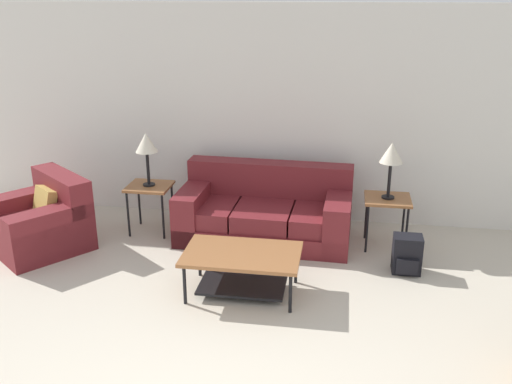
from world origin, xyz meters
name	(u,v)px	position (x,y,z in m)	size (l,w,h in m)	color
wall_back	(279,115)	(0.00, 4.42, 1.30)	(8.74, 0.06, 2.60)	silver
couch	(265,213)	(-0.06, 3.75, 0.29)	(1.98, 1.02, 0.82)	maroon
armchair	(41,222)	(-2.49, 3.11, 0.29)	(1.33, 1.32, 0.80)	maroon
coffee_table	(242,263)	(-0.10, 2.43, 0.32)	(1.09, 0.67, 0.43)	#935B33
side_table_left	(149,191)	(-1.42, 3.70, 0.51)	(0.50, 0.45, 0.58)	#935B33
side_table_right	(387,204)	(1.30, 3.70, 0.51)	(0.50, 0.45, 0.58)	#935B33
table_lamp_left	(146,144)	(-1.42, 3.70, 1.07)	(0.25, 0.25, 0.62)	black
table_lamp_right	(391,155)	(1.30, 3.70, 1.07)	(0.25, 0.25, 0.62)	black
backpack	(407,255)	(1.48, 3.11, 0.19)	(0.29, 0.29, 0.40)	black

